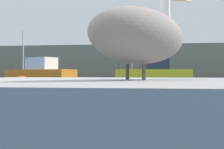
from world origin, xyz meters
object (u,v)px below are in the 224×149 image
Objects in this scene: fishing_boat_orange at (40,73)px; mooring_buoy at (21,84)px; pelican at (140,35)px; fishing_boat_yellow at (154,73)px.

fishing_boat_orange is 13.96m from mooring_buoy.
pelican is 1.55× the size of mooring_buoy.
pelican is at bearing -58.67° from mooring_buoy.
fishing_boat_yellow reaches higher than pelican.
mooring_buoy is (-5.72, 9.40, -0.82)m from pelican.
mooring_buoy is (4.62, -13.16, -0.49)m from fishing_boat_orange.
mooring_buoy is (-6.42, -16.58, -0.55)m from fishing_boat_yellow.
fishing_boat_yellow is 10.26× the size of mooring_buoy.
fishing_boat_orange is at bearing -0.39° from fishing_boat_yellow.
fishing_boat_yellow is 17.79m from mooring_buoy.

